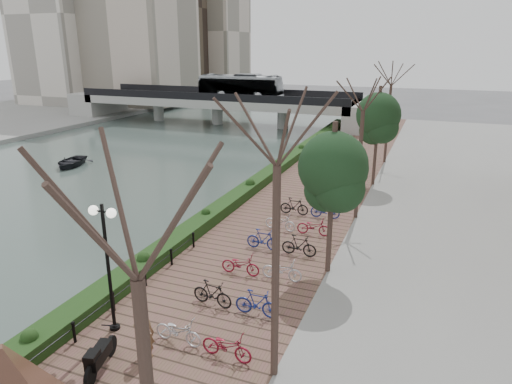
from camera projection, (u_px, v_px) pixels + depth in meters
The scene contains 13 objects.
ground at pixel (21, 363), 14.79m from camera, with size 220.00×220.00×0.00m, color #59595B.
river_water at pixel (122, 157), 42.17m from camera, with size 30.00×130.00×0.02m, color #44554F.
promenade at pixel (296, 205), 28.81m from camera, with size 8.00×75.00×0.50m, color brown.
hedge at pixel (260, 180), 32.05m from camera, with size 1.10×56.00×0.60m, color #1A3A15.
chain_fence at pixel (95, 317), 15.81m from camera, with size 0.10×14.10×0.70m.
lamppost at pixel (105, 241), 14.74m from camera, with size 1.02×0.32×4.56m.
motorcycle at pixel (100, 354), 13.61m from camera, with size 0.54×1.72×1.07m, color black, non-canonical shape.
pedestrian at pixel (144, 333), 14.07m from camera, with size 0.62×0.41×1.70m, color brown.
bicycle_parking at pixel (270, 255), 20.18m from camera, with size 2.40×14.69×1.00m.
street_trees at pixel (348, 178), 22.09m from camera, with size 3.20×37.12×6.80m.
bridge at pixel (222, 98), 58.61m from camera, with size 36.00×10.77×6.50m.
boat at pixel (71, 162), 38.76m from camera, with size 2.76×3.87×0.80m, color black.
far_buildings at pixel (134, 9), 82.80m from camera, with size 35.00×38.00×38.00m.
Camera 1 is at (11.65, -8.71, 9.82)m, focal length 32.00 mm.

